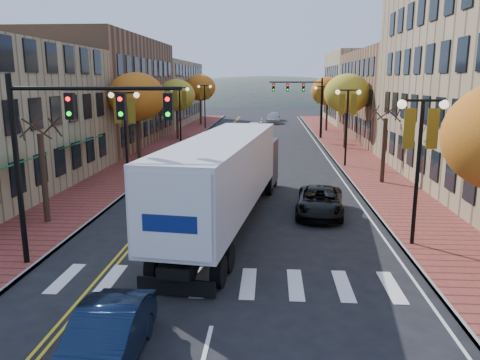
# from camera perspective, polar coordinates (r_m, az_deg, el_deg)

# --- Properties ---
(ground) EXTENTS (200.00, 200.00, 0.00)m
(ground) POSITION_cam_1_polar(r_m,az_deg,el_deg) (14.58, -3.04, -15.64)
(ground) COLOR black
(ground) RESTS_ON ground
(sidewalk_left) EXTENTS (4.00, 85.00, 0.15)m
(sidewalk_left) POSITION_cam_1_polar(r_m,az_deg,el_deg) (47.01, -9.35, 3.78)
(sidewalk_left) COLOR brown
(sidewalk_left) RESTS_ON ground
(sidewalk_right) EXTENTS (4.00, 85.00, 0.15)m
(sidewalk_right) POSITION_cam_1_polar(r_m,az_deg,el_deg) (46.40, 12.90, 3.52)
(sidewalk_right) COLOR brown
(sidewalk_right) RESTS_ON ground
(building_left_mid) EXTENTS (12.00, 24.00, 11.00)m
(building_left_mid) POSITION_cam_1_polar(r_m,az_deg,el_deg) (52.24, -17.40, 10.19)
(building_left_mid) COLOR brown
(building_left_mid) RESTS_ON ground
(building_left_far) EXTENTS (12.00, 26.00, 9.50)m
(building_left_far) POSITION_cam_1_polar(r_m,az_deg,el_deg) (76.13, -10.59, 10.42)
(building_left_far) COLOR #9E8966
(building_left_far) RESTS_ON ground
(building_right_mid) EXTENTS (15.00, 24.00, 10.00)m
(building_right_mid) POSITION_cam_1_polar(r_m,az_deg,el_deg) (57.39, 21.17, 9.56)
(building_right_mid) COLOR brown
(building_right_mid) RESTS_ON ground
(building_right_far) EXTENTS (15.00, 20.00, 11.00)m
(building_right_far) POSITION_cam_1_polar(r_m,az_deg,el_deg) (78.66, 16.43, 10.73)
(building_right_far) COLOR #9E8966
(building_right_far) RESTS_ON ground
(tree_left_a) EXTENTS (0.28, 0.28, 4.20)m
(tree_left_a) POSITION_cam_1_polar(r_m,az_deg,el_deg) (23.78, -22.78, 0.17)
(tree_left_a) COLOR #382619
(tree_left_a) RESTS_ON sidewalk_left
(tree_left_b) EXTENTS (4.48, 4.48, 7.21)m
(tree_left_b) POSITION_cam_1_polar(r_m,az_deg,el_deg) (38.32, -12.50, 9.86)
(tree_left_b) COLOR #382619
(tree_left_b) RESTS_ON sidewalk_left
(tree_left_c) EXTENTS (4.16, 4.16, 6.69)m
(tree_left_c) POSITION_cam_1_polar(r_m,az_deg,el_deg) (53.88, -7.73, 10.20)
(tree_left_c) COLOR #382619
(tree_left_c) RESTS_ON sidewalk_left
(tree_left_d) EXTENTS (4.61, 4.61, 7.42)m
(tree_left_d) POSITION_cam_1_polar(r_m,az_deg,el_deg) (71.60, -4.87, 11.16)
(tree_left_d) COLOR #382619
(tree_left_d) RESTS_ON sidewalk_left
(tree_right_b) EXTENTS (0.28, 0.28, 4.20)m
(tree_right_b) POSITION_cam_1_polar(r_m,az_deg,el_deg) (32.01, 17.11, 3.45)
(tree_right_b) COLOR #382619
(tree_right_b) RESTS_ON sidewalk_right
(tree_right_c) EXTENTS (4.48, 4.48, 7.21)m
(tree_right_c) POSITION_cam_1_polar(r_m,az_deg,el_deg) (47.41, 12.93, 10.23)
(tree_right_c) COLOR #382619
(tree_right_c) RESTS_ON sidewalk_right
(tree_right_d) EXTENTS (4.35, 4.35, 7.00)m
(tree_right_d) POSITION_cam_1_polar(r_m,az_deg,el_deg) (63.26, 10.63, 10.59)
(tree_right_d) COLOR #382619
(tree_right_d) RESTS_ON sidewalk_right
(lamp_left_b) EXTENTS (1.96, 0.36, 6.05)m
(lamp_left_b) POSITION_cam_1_polar(r_m,az_deg,el_deg) (30.31, -13.84, 7.07)
(lamp_left_b) COLOR black
(lamp_left_b) RESTS_ON ground
(lamp_left_c) EXTENTS (1.96, 0.36, 6.05)m
(lamp_left_c) POSITION_cam_1_polar(r_m,az_deg,el_deg) (47.74, -7.34, 9.06)
(lamp_left_c) COLOR black
(lamp_left_c) RESTS_ON ground
(lamp_left_d) EXTENTS (1.96, 0.36, 6.05)m
(lamp_left_d) POSITION_cam_1_polar(r_m,az_deg,el_deg) (65.49, -4.32, 9.94)
(lamp_left_d) COLOR black
(lamp_left_d) RESTS_ON ground
(lamp_right_a) EXTENTS (1.96, 0.36, 6.05)m
(lamp_right_a) POSITION_cam_1_polar(r_m,az_deg,el_deg) (19.87, 21.07, 4.11)
(lamp_right_a) COLOR black
(lamp_right_a) RESTS_ON ground
(lamp_right_b) EXTENTS (1.96, 0.36, 6.05)m
(lamp_right_b) POSITION_cam_1_polar(r_m,az_deg,el_deg) (37.36, 12.95, 8.01)
(lamp_right_b) COLOR black
(lamp_right_b) RESTS_ON ground
(lamp_right_c) EXTENTS (1.96, 0.36, 6.05)m
(lamp_right_c) POSITION_cam_1_polar(r_m,az_deg,el_deg) (55.18, 10.01, 9.38)
(lamp_right_c) COLOR black
(lamp_right_c) RESTS_ON ground
(traffic_mast_near) EXTENTS (6.10, 0.35, 7.00)m
(traffic_mast_near) POSITION_cam_1_polar(r_m,az_deg,el_deg) (17.41, -20.31, 5.23)
(traffic_mast_near) COLOR black
(traffic_mast_near) RESTS_ON ground
(traffic_mast_far) EXTENTS (6.10, 0.34, 7.00)m
(traffic_mast_far) POSITION_cam_1_polar(r_m,az_deg,el_deg) (54.97, 7.90, 10.09)
(traffic_mast_far) COLOR black
(traffic_mast_far) RESTS_ON ground
(semi_truck) EXTENTS (4.88, 17.44, 4.31)m
(semi_truck) POSITION_cam_1_polar(r_m,az_deg,el_deg) (22.07, -1.31, 0.98)
(semi_truck) COLOR black
(semi_truck) RESTS_ON ground
(navy_sedan) EXTENTS (1.59, 4.38, 1.43)m
(navy_sedan) POSITION_cam_1_polar(r_m,az_deg,el_deg) (12.23, -16.06, -18.16)
(navy_sedan) COLOR black
(navy_sedan) RESTS_ON ground
(black_suv) EXTENTS (2.85, 5.23, 1.39)m
(black_suv) POSITION_cam_1_polar(r_m,az_deg,el_deg) (24.25, 9.73, -2.59)
(black_suv) COLOR black
(black_suv) RESTS_ON ground
(car_far_white) EXTENTS (1.97, 4.33, 1.44)m
(car_far_white) POSITION_cam_1_polar(r_m,az_deg,el_deg) (61.27, 1.76, 6.46)
(car_far_white) COLOR white
(car_far_white) RESTS_ON ground
(car_far_silver) EXTENTS (2.18, 5.01, 1.44)m
(car_far_silver) POSITION_cam_1_polar(r_m,az_deg,el_deg) (74.66, 3.99, 7.46)
(car_far_silver) COLOR #9B9AA2
(car_far_silver) RESTS_ON ground
(car_far_oncoming) EXTENTS (1.74, 4.16, 1.34)m
(car_far_oncoming) POSITION_cam_1_polar(r_m,az_deg,el_deg) (80.31, 4.31, 7.75)
(car_far_oncoming) COLOR #A6A7AE
(car_far_oncoming) RESTS_ON ground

